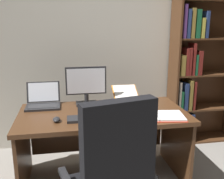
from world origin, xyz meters
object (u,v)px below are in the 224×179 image
at_px(keyboard, 91,118).
at_px(computer_mouse, 56,119).
at_px(laptop, 43,102).
at_px(notepad, 120,109).
at_px(bookshelf, 197,58).
at_px(pen, 122,108).
at_px(monitor, 86,86).
at_px(reading_stand_with_book, 126,94).
at_px(open_binder, 157,116).
at_px(desk, 102,128).

relative_size(keyboard, computer_mouse, 4.04).
xyz_separation_m(laptop, notepad, (0.75, -0.23, -0.05)).
distance_m(bookshelf, computer_mouse, 1.99).
height_order(bookshelf, pen, bookshelf).
xyz_separation_m(monitor, laptop, (-0.44, 0.00, -0.14)).
height_order(bookshelf, reading_stand_with_book, bookshelf).
relative_size(computer_mouse, notepad, 0.50).
bearing_deg(computer_mouse, reading_stand_with_book, 35.24).
height_order(keyboard, reading_stand_with_book, reading_stand_with_book).
relative_size(laptop, reading_stand_with_book, 1.22).
distance_m(laptop, open_binder, 1.16).
xyz_separation_m(computer_mouse, reading_stand_with_book, (0.74, 0.52, 0.05)).
height_order(computer_mouse, notepad, computer_mouse).
bearing_deg(laptop, bookshelf, 12.24).
distance_m(laptop, keyboard, 0.64).
height_order(laptop, computer_mouse, laptop).
bearing_deg(computer_mouse, keyboard, 0.00).
distance_m(desk, keyboard, 0.35).
distance_m(bookshelf, reading_stand_with_book, 1.12).
bearing_deg(bookshelf, computer_mouse, -153.47).
relative_size(bookshelf, open_binder, 4.35).
distance_m(desk, computer_mouse, 0.54).
height_order(laptop, keyboard, laptop).
xyz_separation_m(desk, monitor, (-0.13, 0.20, 0.39)).
distance_m(desk, monitor, 0.46).
bearing_deg(laptop, monitor, -0.59).
bearing_deg(notepad, monitor, 143.73).
xyz_separation_m(monitor, computer_mouse, (-0.30, -0.46, -0.17)).
xyz_separation_m(laptop, keyboard, (0.44, -0.46, -0.04)).
distance_m(computer_mouse, open_binder, 0.90).
xyz_separation_m(bookshelf, computer_mouse, (-1.74, -0.87, -0.39)).
relative_size(open_binder, notepad, 2.48).
bearing_deg(desk, reading_stand_with_book, 41.42).
bearing_deg(laptop, computer_mouse, -72.72).
bearing_deg(laptop, keyboard, -46.13).
xyz_separation_m(laptop, computer_mouse, (0.14, -0.46, -0.03)).
bearing_deg(desk, laptop, 160.20).
relative_size(desk, keyboard, 3.81).
distance_m(desk, open_binder, 0.59).
xyz_separation_m(desk, notepad, (0.18, -0.02, 0.20)).
bearing_deg(monitor, keyboard, -90.00).
height_order(desk, reading_stand_with_book, reading_stand_with_book).
distance_m(computer_mouse, notepad, 0.65).
distance_m(bookshelf, monitor, 1.52).
xyz_separation_m(monitor, open_binder, (0.60, -0.51, -0.18)).
height_order(keyboard, notepad, keyboard).
bearing_deg(open_binder, notepad, 145.07).
xyz_separation_m(desk, bookshelf, (1.31, 0.62, 0.60)).
bearing_deg(open_binder, desk, 155.87).
bearing_deg(laptop, reading_stand_with_book, 3.79).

